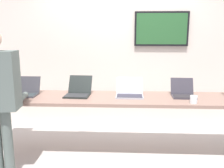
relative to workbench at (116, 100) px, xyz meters
The scene contains 8 objects.
ground 0.76m from the workbench, ahead, with size 8.00×8.00×0.04m, color #B5AFAB.
back_wall 1.26m from the workbench, 89.02° to the left, with size 8.00×0.11×2.58m.
workbench is the anchor object (origin of this frame).
laptop_station_0 1.25m from the workbench, behind, with size 0.36×0.32×0.24m.
laptop_station_1 0.53m from the workbench, behind, with size 0.35×0.41×0.25m.
laptop_station_2 0.21m from the workbench, 20.36° to the left, with size 0.37×0.37×0.23m.
laptop_station_3 0.90m from the workbench, ahead, with size 0.31×0.33×0.23m.
coffee_mug 0.97m from the workbench, 14.95° to the right, with size 0.09×0.09×0.09m.
Camera 1 is at (0.10, -3.13, 1.60)m, focal length 39.29 mm.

